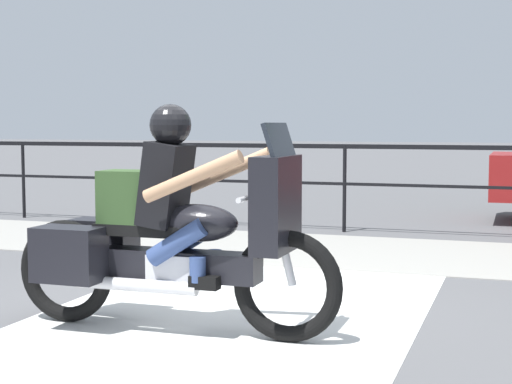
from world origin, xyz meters
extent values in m
plane|color=#565659|center=(0.00, 0.00, 0.00)|extent=(120.00, 120.00, 0.00)
cube|color=#99968E|center=(0.00, 3.40, 0.01)|extent=(44.00, 2.40, 0.01)
cube|color=silver|center=(0.19, -0.20, 0.00)|extent=(2.84, 6.00, 0.01)
cube|color=black|center=(0.00, 5.00, 1.16)|extent=(36.00, 0.04, 0.06)
cube|color=black|center=(0.00, 5.00, 0.66)|extent=(36.00, 0.03, 0.04)
cylinder|color=black|center=(-5.10, 5.00, 0.60)|extent=(0.05, 0.05, 1.19)
cylinder|color=black|center=(0.00, 5.00, 0.60)|extent=(0.05, 0.05, 1.19)
torus|color=black|center=(0.80, -0.43, 0.38)|extent=(0.76, 0.11, 0.76)
torus|color=black|center=(-0.90, -0.43, 0.38)|extent=(0.76, 0.11, 0.76)
cube|color=black|center=(-0.05, -0.43, 0.48)|extent=(1.29, 0.22, 0.20)
cube|color=silver|center=(-0.02, -0.43, 0.43)|extent=(0.34, 0.26, 0.26)
ellipsoid|color=black|center=(0.15, -0.43, 0.78)|extent=(0.59, 0.30, 0.26)
cube|color=black|center=(-0.22, -0.43, 0.72)|extent=(0.75, 0.28, 0.08)
cube|color=black|center=(0.72, -0.43, 0.93)|extent=(0.20, 0.56, 0.64)
cube|color=#1E232B|center=(0.74, -0.43, 1.35)|extent=(0.10, 0.48, 0.24)
cylinder|color=silver|center=(0.58, -0.43, 0.98)|extent=(0.04, 0.70, 0.04)
cylinder|color=silver|center=(-0.26, -0.59, 0.35)|extent=(0.94, 0.09, 0.09)
cube|color=black|center=(-0.72, -0.67, 0.55)|extent=(0.48, 0.28, 0.38)
cube|color=black|center=(-0.72, -0.19, 0.55)|extent=(0.48, 0.28, 0.38)
cylinder|color=silver|center=(0.77, -0.43, 0.65)|extent=(0.19, 0.06, 0.55)
cube|color=black|center=(-0.09, -0.43, 1.04)|extent=(0.32, 0.36, 0.61)
sphere|color=tan|center=(-0.05, -0.43, 1.43)|extent=(0.23, 0.23, 0.23)
sphere|color=black|center=(-0.05, -0.43, 1.45)|extent=(0.29, 0.29, 0.29)
cylinder|color=#33477A|center=(0.06, -0.58, 0.66)|extent=(0.44, 0.13, 0.34)
cylinder|color=#33477A|center=(0.21, -0.58, 0.48)|extent=(0.11, 0.11, 0.17)
cube|color=black|center=(0.26, -0.58, 0.40)|extent=(0.20, 0.10, 0.09)
cylinder|color=#33477A|center=(0.06, -0.28, 0.66)|extent=(0.44, 0.13, 0.34)
cylinder|color=#33477A|center=(0.21, -0.28, 0.48)|extent=(0.11, 0.11, 0.17)
cube|color=black|center=(0.26, -0.28, 0.40)|extent=(0.20, 0.10, 0.09)
cylinder|color=tan|center=(0.25, -0.73, 1.12)|extent=(0.70, 0.09, 0.36)
cylinder|color=tan|center=(0.25, -0.13, 1.12)|extent=(0.70, 0.09, 0.36)
cube|color=#2D4723|center=(-0.39, -0.43, 0.94)|extent=(0.36, 0.28, 0.38)
camera|label=1|loc=(2.26, -5.37, 1.46)|focal=55.00mm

